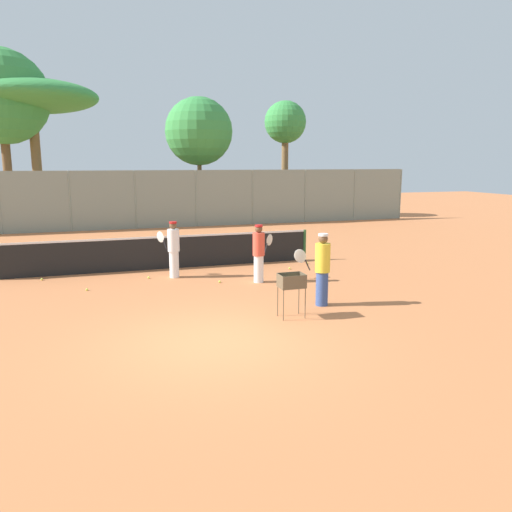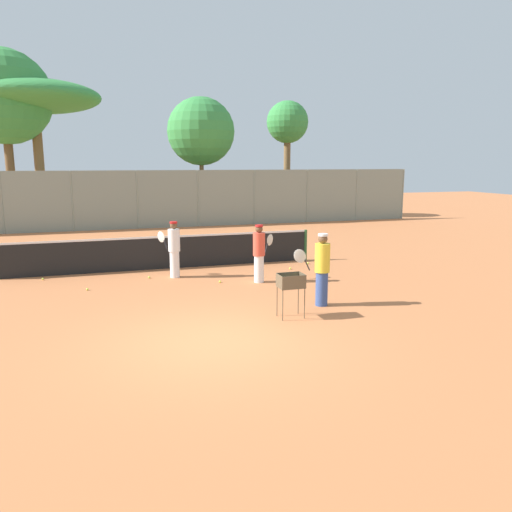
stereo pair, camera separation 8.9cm
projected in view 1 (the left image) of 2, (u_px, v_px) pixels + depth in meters
name	position (u px, v px, depth m)	size (l,w,h in m)	color
ground_plane	(214.00, 342.00, 9.54)	(80.00, 80.00, 0.00)	#C67242
tennis_net	(164.00, 252.00, 15.97)	(9.92, 0.10, 1.07)	#26592D
back_fence	(135.00, 200.00, 25.49)	(31.52, 0.08, 2.98)	gray
tree_0	(31.00, 98.00, 27.70)	(7.24, 7.24, 7.89)	brown
tree_1	(1.00, 97.00, 26.82)	(5.08, 5.08, 9.41)	brown
tree_2	(199.00, 132.00, 28.33)	(3.83, 3.83, 7.03)	brown
tree_3	(285.00, 125.00, 30.78)	(2.58, 2.58, 7.12)	brown
player_white_outfit	(259.00, 253.00, 14.15)	(0.77, 0.60, 1.65)	white
player_red_cap	(322.00, 268.00, 11.83)	(0.90, 0.37, 1.74)	#334C8C
player_yellow_shirt	(173.00, 249.00, 14.74)	(0.63, 0.76, 1.68)	white
ball_cart	(291.00, 284.00, 10.94)	(0.56, 0.41, 0.98)	brown
tennis_ball_0	(220.00, 282.00, 14.22)	(0.07, 0.07, 0.07)	#D1E54C
tennis_ball_1	(290.00, 268.00, 16.01)	(0.07, 0.07, 0.07)	#D1E54C
tennis_ball_2	(307.00, 263.00, 16.84)	(0.07, 0.07, 0.07)	#D1E54C
tennis_ball_3	(42.00, 279.00, 14.51)	(0.07, 0.07, 0.07)	#D1E54C
tennis_ball_4	(149.00, 277.00, 14.73)	(0.07, 0.07, 0.07)	#D1E54C
tennis_ball_5	(87.00, 290.00, 13.34)	(0.07, 0.07, 0.07)	#D1E54C
parked_car	(65.00, 211.00, 28.22)	(4.20, 1.70, 1.60)	white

